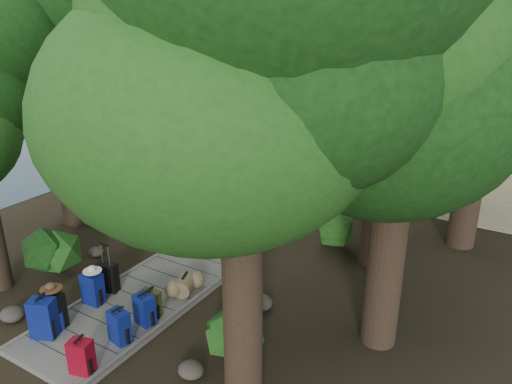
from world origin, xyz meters
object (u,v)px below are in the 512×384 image
Objects in this scene: backpack_left_b at (53,308)px; backpack_right_c at (144,308)px; backpack_right_d at (150,303)px; suitcase_on_boardwalk at (108,277)px; kayak at (300,138)px; sun_lounger at (452,156)px; backpack_left_c at (92,287)px; backpack_left_a at (43,316)px; backpack_right_a at (81,355)px; lone_suitcase_on_sand at (351,158)px; duffel_right_khaki at (185,284)px; backpack_right_b at (119,325)px.

backpack_left_b is 1.67m from backpack_right_c.
backpack_right_c is 0.23m from backpack_right_d.
backpack_left_b reaches higher than backpack_right_d.
backpack_right_d is 0.94× the size of suitcase_on_boardwalk.
sun_lounger is at bearing -16.12° from kayak.
backpack_left_c is (0.02, 0.92, -0.03)m from backpack_left_b.
kayak is (-2.23, 14.69, -0.37)m from backpack_left_a.
lone_suitcase_on_sand is (-0.37, 12.89, -0.12)m from backpack_right_a.
duffel_right_khaki is (1.32, 1.26, -0.18)m from backpack_left_c.
backpack_right_b is (-0.06, 0.89, 0.01)m from backpack_right_a.
backpack_right_a is 2.46m from suitcase_on_boardwalk.
backpack_right_b is 1.79m from suitcase_on_boardwalk.
kayak is (-2.14, 14.41, -0.34)m from backpack_left_b.
suitcase_on_boardwalk is at bearing 112.12° from backpack_right_a.
backpack_right_a is 1.12× the size of backpack_right_d.
backpack_left_a reaches higher than sun_lounger.
sun_lounger is at bearing 89.53° from backpack_right_b.
backpack_left_c is 14.19m from sun_lounger.
duffel_right_khaki is at bearing 101.59° from backpack_right_b.
duffel_right_khaki is (-0.02, 1.22, -0.13)m from backpack_right_c.
backpack_right_d is 0.96× the size of lone_suitcase_on_sand.
backpack_left_b is 1.15× the size of backpack_right_b.
backpack_left_c reaches higher than suitcase_on_boardwalk.
suitcase_on_boardwalk is at bearing 166.25° from backpack_right_d.
kayak is (-3.56, 14.99, -0.28)m from backpack_right_a.
suitcase_on_boardwalk is (-0.06, 1.39, -0.07)m from backpack_left_b.
backpack_left_b is 1.53m from backpack_right_a.
backpack_right_c is at bearing -92.06° from kayak.
backpack_left_b is 14.57m from kayak.
sun_lounger reaches higher than duffel_right_khaki.
backpack_right_b is (1.35, -0.60, -0.03)m from backpack_left_c.
kayak is (-2.15, 13.50, -0.32)m from backpack_left_c.
backpack_left_c reaches higher than lone_suitcase_on_sand.
sun_lounger is (4.12, 14.75, -0.20)m from backpack_left_a.
backpack_left_c is at bearing -155.34° from duffel_right_khaki.
sun_lounger is (4.19, 13.56, -0.15)m from backpack_left_c.
backpack_right_b is at bearing -52.75° from suitcase_on_boardwalk.
backpack_right_a is 1.04× the size of suitcase_on_boardwalk.
kayak is (-3.50, 13.46, -0.28)m from backpack_right_c.
suitcase_on_boardwalk is at bearing 153.83° from backpack_right_b.
backpack_right_d is 0.20× the size of kayak.
kayak is (-3.48, 12.23, -0.14)m from duffel_right_khaki.
sun_lounger is (3.16, 2.16, 0.01)m from lone_suitcase_on_sand.
duffel_right_khaki is at bearing 13.55° from suitcase_on_boardwalk.
backpack_left_b reaches higher than backpack_right_b.
backpack_left_c is at bearing -97.58° from kayak.
backpack_right_c reaches higher than backpack_right_d.
kayak is (-3.18, 2.10, -0.16)m from lone_suitcase_on_sand.
backpack_left_c reaches higher than backpack_right_b.
lone_suitcase_on_sand reaches higher than kayak.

